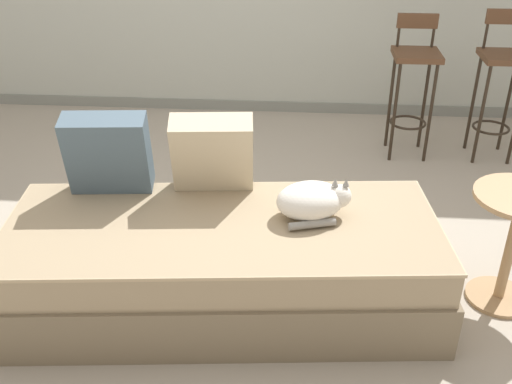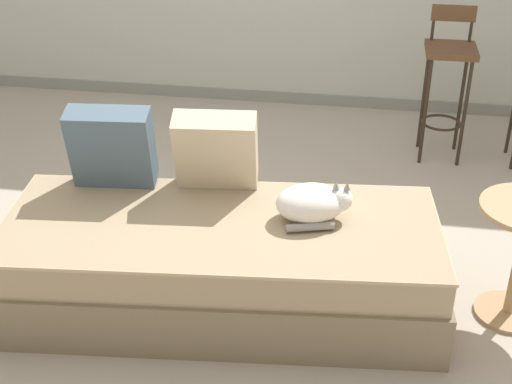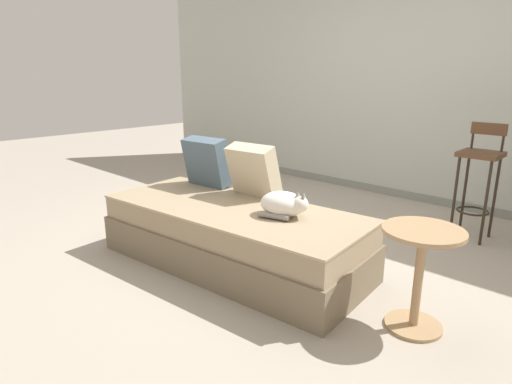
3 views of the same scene
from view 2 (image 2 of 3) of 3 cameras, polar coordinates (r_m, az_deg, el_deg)
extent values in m
plane|color=#A89E8E|center=(3.86, -1.50, -5.14)|extent=(16.00, 16.00, 0.00)
cube|color=gray|center=(5.76, 2.49, 7.56)|extent=(8.00, 0.02, 0.09)
cube|color=#766750|center=(3.46, -2.74, -6.98)|extent=(2.12, 1.03, 0.28)
cube|color=#9E896B|center=(3.33, -2.83, -3.80)|extent=(2.08, 0.99, 0.18)
cube|color=tan|center=(3.28, -2.86, -2.59)|extent=(2.09, 1.00, 0.02)
cube|color=#4C6070|center=(3.56, -11.45, 3.55)|extent=(0.42, 0.26, 0.42)
cube|color=beige|center=(3.46, -3.21, 3.35)|extent=(0.42, 0.29, 0.42)
ellipsoid|color=white|center=(3.27, 4.38, -0.88)|extent=(0.37, 0.32, 0.17)
sphere|color=white|center=(3.27, 6.80, -0.60)|extent=(0.11, 0.11, 0.11)
cone|color=gray|center=(3.24, 6.43, 0.55)|extent=(0.03, 0.03, 0.04)
cone|color=gray|center=(3.24, 7.31, 0.49)|extent=(0.03, 0.03, 0.04)
cylinder|color=gray|center=(3.21, 4.36, -2.80)|extent=(0.22, 0.10, 0.04)
cylinder|color=#2D2319|center=(4.79, 13.38, 6.23)|extent=(0.02, 0.02, 0.73)
cylinder|color=#2D2319|center=(4.82, 16.33, 5.96)|extent=(0.02, 0.02, 0.73)
cylinder|color=#2D2319|center=(5.02, 13.26, 7.33)|extent=(0.02, 0.02, 0.73)
cylinder|color=#2D2319|center=(5.05, 16.08, 7.07)|extent=(0.02, 0.02, 0.73)
torus|color=#2D2319|center=(4.96, 14.59, 5.40)|extent=(0.27, 0.27, 0.02)
cube|color=brown|center=(4.79, 15.35, 10.90)|extent=(0.32, 0.32, 0.04)
cylinder|color=#2D2319|center=(4.87, 13.95, 12.52)|extent=(0.02, 0.02, 0.22)
cylinder|color=#2D2319|center=(4.90, 16.80, 12.23)|extent=(0.02, 0.02, 0.22)
cube|color=brown|center=(4.86, 15.55, 13.62)|extent=(0.28, 0.03, 0.10)
cylinder|color=tan|center=(3.67, 19.48, -9.04)|extent=(0.32, 0.32, 0.02)
camera|label=1|loc=(0.54, -22.05, -0.77)|focal=42.00mm
camera|label=3|loc=(1.89, 66.57, -14.85)|focal=30.00mm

